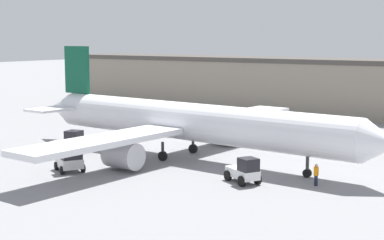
% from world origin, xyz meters
% --- Properties ---
extents(ground_plane, '(400.00, 400.00, 0.00)m').
position_xyz_m(ground_plane, '(0.00, 0.00, 0.00)').
color(ground_plane, gray).
extents(terminal_building, '(71.92, 10.58, 8.31)m').
position_xyz_m(terminal_building, '(-12.11, 38.52, 4.16)').
color(terminal_building, gray).
rests_on(terminal_building, ground_plane).
extents(airplane, '(40.17, 36.49, 10.47)m').
position_xyz_m(airplane, '(-0.94, 0.06, 3.41)').
color(airplane, white).
rests_on(airplane, ground_plane).
extents(ground_crew_worker, '(0.38, 0.38, 1.73)m').
position_xyz_m(ground_crew_worker, '(13.64, -2.97, 0.92)').
color(ground_crew_worker, '#1E2338').
rests_on(ground_crew_worker, ground_plane).
extents(baggage_tug, '(3.44, 2.38, 2.42)m').
position_xyz_m(baggage_tug, '(-11.17, -5.03, 1.11)').
color(baggage_tug, beige).
rests_on(baggage_tug, ground_plane).
extents(belt_loader_truck, '(3.29, 3.07, 2.38)m').
position_xyz_m(belt_loader_truck, '(-5.68, -10.19, 1.10)').
color(belt_loader_truck, silver).
rests_on(belt_loader_truck, ground_plane).
extents(pushback_tug, '(3.41, 2.91, 2.12)m').
position_xyz_m(pushback_tug, '(8.64, -5.37, 0.98)').
color(pushback_tug, silver).
rests_on(pushback_tug, ground_plane).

